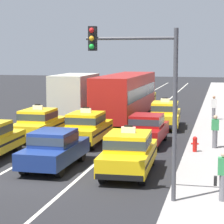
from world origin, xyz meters
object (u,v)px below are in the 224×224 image
(bus_center_third, at_px, (126,94))
(pedestrian_near_crosswalk, at_px, (215,131))
(fire_hydrant, at_px, (195,143))
(sedan_center_nearest, at_px, (54,148))
(box_truck_left_third, at_px, (78,95))
(pedestrian_trailing, at_px, (214,108))
(traffic_light_pole, at_px, (144,83))
(taxi_left_fourth, at_px, (103,98))
(taxi_center_second, at_px, (86,127))
(taxi_left_second, at_px, (39,123))
(sedan_right_second, at_px, (147,128))
(taxi_right_nearest, at_px, (129,152))
(pedestrian_mid_block, at_px, (223,176))
(taxi_center_fourth, at_px, (143,96))
(taxi_right_third, at_px, (165,114))

(bus_center_third, height_order, pedestrian_near_crosswalk, bus_center_third)
(bus_center_third, height_order, fire_hydrant, bus_center_third)
(sedan_center_nearest, bearing_deg, box_truck_left_third, 103.20)
(bus_center_third, height_order, pedestrian_trailing, bus_center_third)
(traffic_light_pole, bearing_deg, taxi_left_fourth, 106.85)
(taxi_center_second, height_order, pedestrian_near_crosswalk, taxi_center_second)
(taxi_left_second, distance_m, taxi_center_second, 3.09)
(sedan_right_second, relative_size, pedestrian_trailing, 2.60)
(taxi_center_second, bearing_deg, box_truck_left_third, 109.92)
(taxi_right_nearest, relative_size, pedestrian_trailing, 2.77)
(sedan_center_nearest, bearing_deg, pedestrian_mid_block, -26.87)
(taxi_center_fourth, distance_m, pedestrian_trailing, 11.45)
(box_truck_left_third, height_order, sedan_center_nearest, box_truck_left_third)
(taxi_left_second, relative_size, sedan_center_nearest, 1.06)
(taxi_right_third, bearing_deg, box_truck_left_third, 160.14)
(taxi_left_fourth, distance_m, taxi_center_second, 16.04)
(taxi_right_third, relative_size, traffic_light_pole, 0.83)
(bus_center_third, bearing_deg, taxi_right_third, -46.19)
(taxi_center_fourth, xyz_separation_m, sedan_right_second, (3.27, -18.58, -0.03))
(bus_center_third, distance_m, fire_hydrant, 12.56)
(box_truck_left_third, xyz_separation_m, pedestrian_near_crosswalk, (9.75, -9.07, -0.81))
(box_truck_left_third, height_order, pedestrian_trailing, box_truck_left_third)
(taxi_right_nearest, height_order, sedan_right_second, taxi_right_nearest)
(box_truck_left_third, distance_m, taxi_right_nearest, 15.77)
(sedan_right_second, height_order, pedestrian_trailing, pedestrian_trailing)
(sedan_right_second, xyz_separation_m, pedestrian_mid_block, (3.86, -9.42, 0.10))
(bus_center_third, relative_size, traffic_light_pole, 2.01)
(taxi_right_nearest, bearing_deg, box_truck_left_third, 114.41)
(taxi_left_second, xyz_separation_m, traffic_light_pole, (7.52, -10.02, 2.94))
(taxi_left_fourth, bearing_deg, taxi_right_nearest, -73.35)
(box_truck_left_third, bearing_deg, sedan_right_second, -52.34)
(pedestrian_mid_block, bearing_deg, taxi_right_nearest, 138.50)
(box_truck_left_third, height_order, fire_hydrant, box_truck_left_third)
(taxi_center_second, relative_size, taxi_center_fourth, 1.00)
(taxi_left_second, relative_size, pedestrian_trailing, 2.75)
(pedestrian_trailing, xyz_separation_m, fire_hydrant, (-0.66, -11.23, -0.45))
(pedestrian_near_crosswalk, bearing_deg, sedan_right_second, 164.79)
(sedan_right_second, height_order, pedestrian_near_crosswalk, pedestrian_near_crosswalk)
(sedan_center_nearest, height_order, pedestrian_near_crosswalk, pedestrian_near_crosswalk)
(pedestrian_mid_block, bearing_deg, taxi_left_second, 135.90)
(taxi_right_third, height_order, pedestrian_mid_block, taxi_right_third)
(taxi_center_second, bearing_deg, taxi_left_fourth, 100.92)
(taxi_right_nearest, height_order, taxi_right_third, same)
(fire_hydrant, bearing_deg, taxi_right_third, 106.57)
(pedestrian_near_crosswalk, bearing_deg, fire_hydrant, -128.90)
(taxi_center_second, relative_size, pedestrian_mid_block, 2.87)
(taxi_left_fourth, relative_size, pedestrian_mid_block, 2.88)
(taxi_left_second, bearing_deg, fire_hydrant, -14.84)
(bus_center_third, xyz_separation_m, pedestrian_trailing, (6.22, 0.04, -0.82))
(taxi_right_nearest, height_order, pedestrian_mid_block, taxi_right_nearest)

